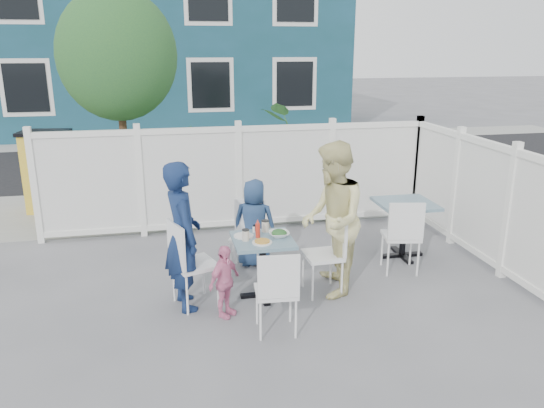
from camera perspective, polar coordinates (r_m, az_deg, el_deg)
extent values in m
plane|color=slate|center=(6.06, -1.06, -10.16)|extent=(80.00, 80.00, 0.00)
cube|color=gray|center=(9.57, -5.27, 0.01)|extent=(24.00, 2.60, 0.01)
cube|color=black|center=(13.15, -7.13, 4.53)|extent=(24.00, 5.00, 0.01)
cube|color=gray|center=(16.18, -8.06, 6.78)|extent=(24.00, 1.60, 0.01)
cube|color=#16424D|center=(19.33, -10.71, 17.16)|extent=(11.00, 6.00, 6.00)
cube|color=black|center=(16.50, -19.07, 11.82)|extent=(1.20, 0.04, 1.40)
cube|color=black|center=(16.50, -4.84, 12.65)|extent=(1.20, 0.04, 1.40)
cube|color=white|center=(8.03, -3.56, 2.82)|extent=(5.80, 0.04, 1.40)
cube|color=white|center=(7.88, -3.66, 8.05)|extent=(5.86, 0.08, 0.08)
cube|color=white|center=(8.24, -3.47, -2.31)|extent=(5.86, 0.08, 0.12)
cube|color=white|center=(7.39, 21.48, 0.45)|extent=(0.04, 3.60, 1.40)
cube|color=white|center=(7.23, 22.10, 6.09)|extent=(0.08, 3.66, 0.08)
cube|color=white|center=(7.62, 20.88, -5.04)|extent=(0.08, 3.66, 0.12)
cylinder|color=#382316|center=(8.78, -15.58, 5.97)|extent=(0.12, 0.12, 2.40)
ellipsoid|color=#204D28|center=(8.64, -16.32, 15.12)|extent=(1.80, 1.62, 1.98)
cube|color=gold|center=(9.74, -22.89, 3.05)|extent=(0.77, 0.60, 1.33)
imported|color=#204D28|center=(8.65, -10.11, 3.24)|extent=(1.02, 1.02, 1.53)
imported|color=#204D28|center=(8.85, 4.22, 4.67)|extent=(2.08, 2.14, 1.81)
cube|color=#416B7C|center=(5.86, -1.01, -3.91)|extent=(0.66, 0.66, 0.04)
cylinder|color=black|center=(5.99, -0.99, -6.94)|extent=(0.08, 0.08, 0.64)
cube|color=black|center=(6.12, -0.97, -9.68)|extent=(0.52, 0.08, 0.04)
cube|color=black|center=(6.12, -0.97, -9.68)|extent=(0.08, 0.52, 0.04)
cube|color=#416B7C|center=(7.17, 14.17, 0.03)|extent=(0.74, 0.74, 0.04)
cylinder|color=black|center=(7.29, 13.97, -2.78)|extent=(0.08, 0.08, 0.70)
cube|color=black|center=(7.41, 13.78, -5.34)|extent=(0.57, 0.09, 0.04)
cube|color=black|center=(7.41, 13.78, -5.34)|extent=(0.09, 0.57, 0.04)
cube|color=white|center=(5.81, -8.30, -6.43)|extent=(0.54, 0.56, 0.04)
cube|color=white|center=(5.65, -10.28, -4.35)|extent=(0.18, 0.43, 0.47)
cylinder|color=white|center=(6.13, -7.37, -7.54)|extent=(0.03, 0.03, 0.47)
cylinder|color=white|center=(5.82, -5.83, -8.87)|extent=(0.03, 0.03, 0.47)
cylinder|color=white|center=(6.01, -10.51, -8.20)|extent=(0.03, 0.03, 0.47)
cylinder|color=white|center=(5.69, -9.11, -9.61)|extent=(0.03, 0.03, 0.47)
cube|color=white|center=(6.06, 5.47, -5.52)|extent=(0.42, 0.44, 0.04)
cube|color=white|center=(6.03, 7.26, -3.12)|extent=(0.05, 0.42, 0.45)
cylinder|color=white|center=(5.94, 4.41, -8.35)|extent=(0.02, 0.02, 0.45)
cylinder|color=white|center=(6.26, 3.37, -7.00)|extent=(0.02, 0.02, 0.45)
cylinder|color=white|center=(6.05, 7.53, -7.98)|extent=(0.02, 0.02, 0.45)
cylinder|color=white|center=(6.36, 6.35, -6.67)|extent=(0.02, 0.02, 0.45)
cube|color=white|center=(6.66, -2.71, -3.64)|extent=(0.51, 0.50, 0.04)
cube|color=white|center=(6.75, -2.39, -1.23)|extent=(0.38, 0.18, 0.43)
cylinder|color=white|center=(6.56, -1.54, -5.96)|extent=(0.02, 0.02, 0.43)
cylinder|color=white|center=(6.63, -4.44, -5.74)|extent=(0.02, 0.02, 0.43)
cylinder|color=white|center=(6.85, -0.99, -4.94)|extent=(0.02, 0.02, 0.43)
cylinder|color=white|center=(6.92, -3.77, -4.75)|extent=(0.02, 0.02, 0.43)
cube|color=white|center=(5.25, 0.43, -9.40)|extent=(0.43, 0.41, 0.04)
cube|color=white|center=(4.99, 0.73, -7.85)|extent=(0.40, 0.06, 0.43)
cylinder|color=white|center=(5.47, -1.62, -10.78)|extent=(0.02, 0.02, 0.43)
cylinder|color=white|center=(5.51, 1.99, -10.56)|extent=(0.02, 0.02, 0.43)
cylinder|color=white|center=(5.19, -1.24, -12.42)|extent=(0.02, 0.02, 0.43)
cylinder|color=white|center=(5.23, 2.58, -12.17)|extent=(0.02, 0.02, 0.43)
cube|color=white|center=(6.80, 13.70, -3.37)|extent=(0.50, 0.49, 0.04)
cube|color=white|center=(6.54, 14.25, -1.84)|extent=(0.43, 0.11, 0.46)
cylinder|color=white|center=(6.99, 11.76, -4.69)|extent=(0.02, 0.02, 0.46)
cylinder|color=white|center=(7.08, 14.69, -4.62)|extent=(0.02, 0.02, 0.46)
cylinder|color=white|center=(6.68, 12.37, -5.77)|extent=(0.02, 0.02, 0.46)
cylinder|color=white|center=(6.77, 15.44, -5.68)|extent=(0.02, 0.02, 0.46)
imported|color=#13254D|center=(5.68, -9.59, -3.42)|extent=(0.49, 0.65, 1.61)
imported|color=gold|center=(5.94, 6.48, -1.69)|extent=(0.84, 0.98, 1.75)
imported|color=navy|center=(6.74, -1.91, -2.08)|extent=(0.65, 0.54, 1.14)
imported|color=pink|center=(5.57, -5.14, -8.30)|extent=(0.46, 0.46, 0.79)
cylinder|color=white|center=(5.72, -1.07, -4.16)|extent=(0.22, 0.22, 0.01)
cylinder|color=white|center=(5.92, -3.06, -3.45)|extent=(0.22, 0.22, 0.02)
imported|color=white|center=(5.90, 0.77, -3.27)|extent=(0.23, 0.23, 0.06)
cylinder|color=beige|center=(5.78, -2.86, -3.40)|extent=(0.08, 0.08, 0.12)
cylinder|color=beige|center=(6.05, -0.73, -2.43)|extent=(0.08, 0.08, 0.12)
cylinder|color=red|center=(5.86, -1.54, -2.87)|extent=(0.05, 0.05, 0.16)
cylinder|color=white|center=(6.03, -1.97, -2.78)|extent=(0.03, 0.03, 0.07)
cylinder|color=black|center=(6.08, -1.91, -2.59)|extent=(0.03, 0.03, 0.08)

